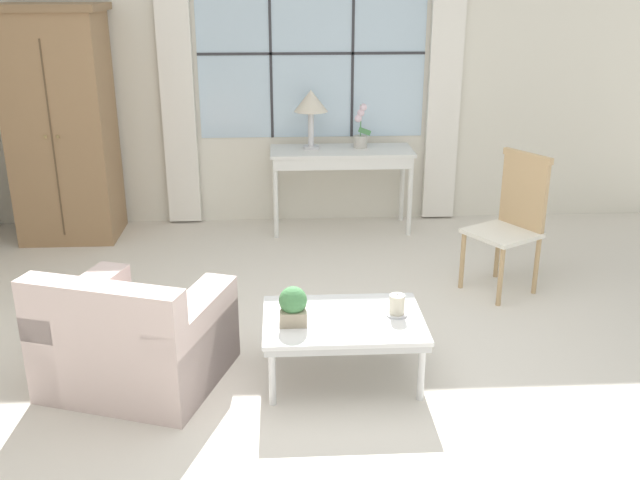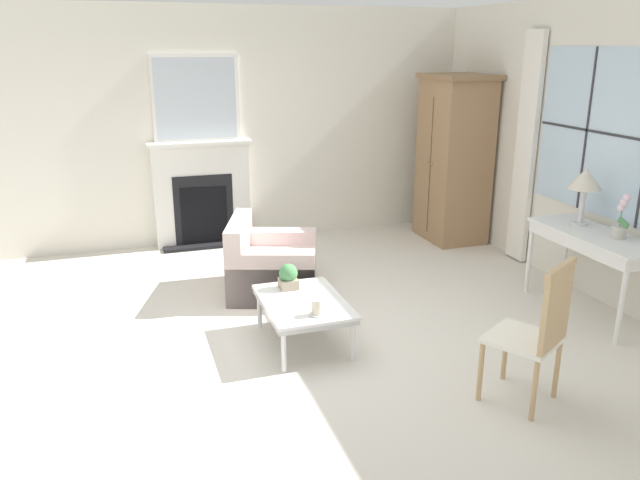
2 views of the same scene
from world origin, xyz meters
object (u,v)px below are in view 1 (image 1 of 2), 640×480
object	(u,v)px
armchair_upholstered	(135,342)
coffee_table	(343,324)
armoire	(62,125)
potted_plant_small	(293,305)
side_chair_wooden	(513,215)
table_lamp	(311,103)
potted_orchid	(361,131)
console_table	(341,159)
pillar_candle	(397,306)

from	to	relation	value
armchair_upholstered	coffee_table	size ratio (longest dim) A/B	1.23
armoire	coffee_table	world-z (taller)	armoire
potted_plant_small	side_chair_wooden	bearing A→B (deg)	37.55
table_lamp	potted_plant_small	xyz separation A→B (m)	(-0.22, -2.74, -0.68)
potted_orchid	armchair_upholstered	distance (m)	3.20
side_chair_wooden	potted_plant_small	bearing A→B (deg)	-142.45
console_table	armchair_upholstered	size ratio (longest dim) A/B	1.14
side_chair_wooden	pillar_candle	distance (m)	1.60
armoire	potted_orchid	xyz separation A→B (m)	(2.62, 0.12, -0.11)
console_table	potted_orchid	xyz separation A→B (m)	(0.18, 0.07, 0.24)
armoire	console_table	distance (m)	2.47
pillar_candle	side_chair_wooden	bearing A→B (deg)	49.00
table_lamp	coffee_table	bearing A→B (deg)	-88.63
console_table	pillar_candle	world-z (taller)	console_table
console_table	coffee_table	xyz separation A→B (m)	(-0.21, -2.65, -0.33)
armoire	table_lamp	world-z (taller)	armoire
armchair_upholstered	coffee_table	xyz separation A→B (m)	(1.19, -0.02, 0.08)
armoire	console_table	world-z (taller)	armoire
coffee_table	console_table	bearing A→B (deg)	85.46
armchair_upholstered	pillar_candle	world-z (taller)	armchair_upholstered
table_lamp	potted_orchid	size ratio (longest dim) A/B	1.33
console_table	potted_orchid	bearing A→B (deg)	22.19
armchair_upholstered	side_chair_wooden	bearing A→B (deg)	25.26
armoire	pillar_candle	xyz separation A→B (m)	(2.55, -2.58, -0.58)
armoire	pillar_candle	bearing A→B (deg)	-45.40
potted_plant_small	pillar_candle	bearing A→B (deg)	5.87
armoire	side_chair_wooden	size ratio (longest dim) A/B	1.96
coffee_table	pillar_candle	size ratio (longest dim) A/B	6.63
armchair_upholstered	pillar_candle	bearing A→B (deg)	0.05
armoire	coffee_table	size ratio (longest dim) A/B	2.20
table_lamp	coffee_table	xyz separation A→B (m)	(0.06, -2.70, -0.83)
armchair_upholstered	pillar_candle	size ratio (longest dim) A/B	8.14
armchair_upholstered	side_chair_wooden	distance (m)	2.84
console_table	pillar_candle	size ratio (longest dim) A/B	9.28
table_lamp	side_chair_wooden	size ratio (longest dim) A/B	0.51
potted_orchid	pillar_candle	distance (m)	2.75
armchair_upholstered	side_chair_wooden	xyz separation A→B (m)	(2.55, 1.20, 0.32)
pillar_candle	armchair_upholstered	bearing A→B (deg)	-179.95
coffee_table	pillar_candle	distance (m)	0.33
console_table	potted_plant_small	bearing A→B (deg)	-100.47
potted_orchid	armoire	bearing A→B (deg)	-177.28
armoire	table_lamp	distance (m)	2.18
potted_plant_small	pillar_candle	size ratio (longest dim) A/B	1.57
armoire	armchair_upholstered	distance (m)	2.89
armoire	armchair_upholstered	bearing A→B (deg)	-68.05
potted_orchid	coffee_table	xyz separation A→B (m)	(-0.39, -2.72, -0.57)
table_lamp	pillar_candle	xyz separation A→B (m)	(0.38, -2.68, -0.73)
side_chair_wooden	armchair_upholstered	bearing A→B (deg)	-154.74
table_lamp	armchair_upholstered	xyz separation A→B (m)	(-1.13, -2.68, -0.92)
armoire	potted_plant_small	bearing A→B (deg)	-53.62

